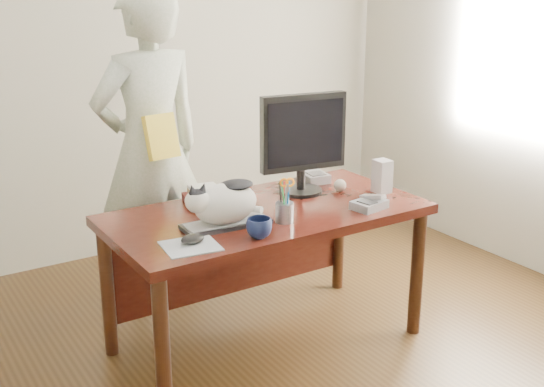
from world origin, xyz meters
The scene contains 16 objects.
room centered at (0.00, 0.00, 1.35)m, with size 4.50×4.50×4.50m.
desk centered at (0.00, 0.68, 0.60)m, with size 1.60×0.80×0.75m.
keyboard centered at (-0.29, 0.51, 0.76)m, with size 0.43×0.18×0.03m.
cat centered at (-0.30, 0.51, 0.87)m, with size 0.41×0.21×0.23m.
monitor centered at (0.31, 0.73, 1.06)m, with size 0.48×0.27×0.54m.
pen_cup centered at (-0.02, 0.40, 0.81)m, with size 0.11×0.11×0.22m.
mousepad centered at (-0.54, 0.36, 0.75)m, with size 0.26×0.24×0.01m.
mouse centered at (-0.52, 0.38, 0.77)m, with size 0.12×0.08×0.04m.
coffee_mug centered at (-0.23, 0.30, 0.80)m, with size 0.12×0.12×0.09m, color #0D1434.
phone centered at (0.45, 0.34, 0.78)m, with size 0.19×0.16×0.08m.
speaker centered at (0.69, 0.51, 0.84)m, with size 0.08×0.09×0.18m.
baseball centered at (0.50, 0.65, 0.78)m, with size 0.07×0.07×0.07m.
book_stack centered at (-0.19, 0.89, 0.79)m, with size 0.26×0.22×0.08m.
calculator centered at (0.50, 0.88, 0.78)m, with size 0.16×0.19×0.05m.
person centered at (-0.30, 1.36, 0.93)m, with size 0.68×0.45×1.87m, color silver.
held_book centered at (-0.30, 1.19, 1.05)m, with size 0.19×0.13×0.25m.
Camera 1 is at (-1.72, -2.15, 1.87)m, focal length 45.00 mm.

